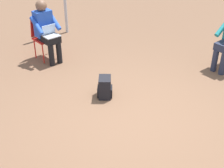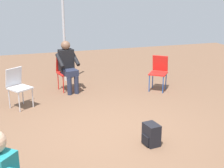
# 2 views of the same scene
# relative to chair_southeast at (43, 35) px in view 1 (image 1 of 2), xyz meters

# --- Properties ---
(ground_plane) EXTENTS (15.17, 15.17, 0.00)m
(ground_plane) POSITION_rel_chair_southeast_xyz_m (-2.07, 1.87, -0.50)
(ground_plane) COLOR brown
(chair_southeast) EXTENTS (0.59, 0.58, 0.85)m
(chair_southeast) POSITION_rel_chair_southeast_xyz_m (0.00, 0.00, 0.00)
(chair_southeast) COLOR red
(chair_southeast) RESTS_ON ground
(person_with_laptop) EXTENTS (0.64, 0.63, 1.24)m
(person_with_laptop) POSITION_rel_chair_southeast_xyz_m (-0.13, 0.11, 0.20)
(person_with_laptop) COLOR black
(person_with_laptop) RESTS_ON ground
(backpack_near_laptop_user) EXTENTS (0.27, 0.31, 0.36)m
(backpack_near_laptop_user) POSITION_rel_chair_southeast_xyz_m (-1.53, 1.33, -0.34)
(backpack_near_laptop_user) COLOR black
(backpack_near_laptop_user) RESTS_ON ground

